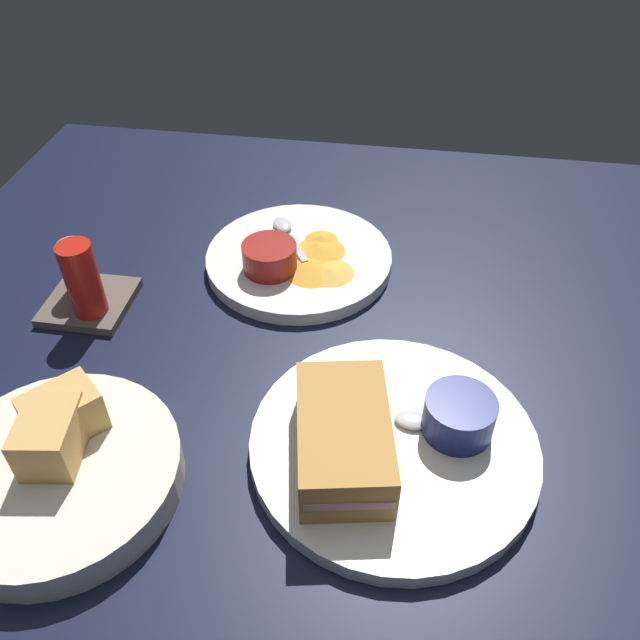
% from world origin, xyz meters
% --- Properties ---
extents(ground_plane, '(1.10, 1.10, 0.03)m').
position_xyz_m(ground_plane, '(0.00, 0.00, -0.01)').
color(ground_plane, black).
extents(plate_sandwich_main, '(0.25, 0.25, 0.02)m').
position_xyz_m(plate_sandwich_main, '(-0.03, -0.03, 0.01)').
color(plate_sandwich_main, white).
rests_on(plate_sandwich_main, ground_plane).
extents(sandwich_half_near, '(0.14, 0.10, 0.05)m').
position_xyz_m(sandwich_half_near, '(-0.05, 0.01, 0.04)').
color(sandwich_half_near, '#C68C42').
rests_on(sandwich_half_near, plate_sandwich_main).
extents(ramekin_dark_sauce, '(0.06, 0.06, 0.04)m').
position_xyz_m(ramekin_dark_sauce, '(-0.01, -0.09, 0.04)').
color(ramekin_dark_sauce, navy).
rests_on(ramekin_dark_sauce, plate_sandwich_main).
extents(spoon_by_dark_ramekin, '(0.02, 0.10, 0.01)m').
position_xyz_m(spoon_by_dark_ramekin, '(-0.01, -0.03, 0.02)').
color(spoon_by_dark_ramekin, silver).
rests_on(spoon_by_dark_ramekin, plate_sandwich_main).
extents(plate_chips_companion, '(0.22, 0.22, 0.02)m').
position_xyz_m(plate_chips_companion, '(0.23, 0.10, 0.01)').
color(plate_chips_companion, white).
rests_on(plate_chips_companion, ground_plane).
extents(ramekin_light_gravy, '(0.06, 0.06, 0.03)m').
position_xyz_m(ramekin_light_gravy, '(0.19, 0.13, 0.03)').
color(ramekin_light_gravy, maroon).
rests_on(ramekin_light_gravy, plate_chips_companion).
extents(spoon_by_gravy_ramekin, '(0.09, 0.06, 0.01)m').
position_xyz_m(spoon_by_gravy_ramekin, '(0.27, 0.12, 0.02)').
color(spoon_by_gravy_ramekin, silver).
rests_on(spoon_by_gravy_ramekin, plate_chips_companion).
extents(plantain_chip_scatter, '(0.13, 0.14, 0.01)m').
position_xyz_m(plantain_chip_scatter, '(0.22, 0.08, 0.02)').
color(plantain_chip_scatter, gold).
rests_on(plantain_chip_scatter, plate_chips_companion).
extents(bread_basket_rear, '(0.20, 0.20, 0.07)m').
position_xyz_m(bread_basket_rear, '(-0.11, 0.24, 0.02)').
color(bread_basket_rear, silver).
rests_on(bread_basket_rear, ground_plane).
extents(condiment_caddy, '(0.09, 0.09, 0.10)m').
position_xyz_m(condiment_caddy, '(0.11, 0.31, 0.03)').
color(condiment_caddy, brown).
rests_on(condiment_caddy, ground_plane).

